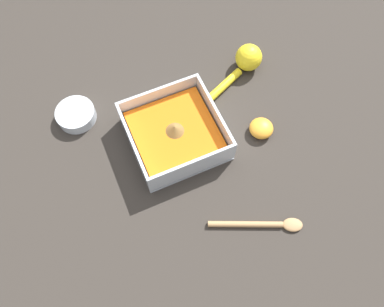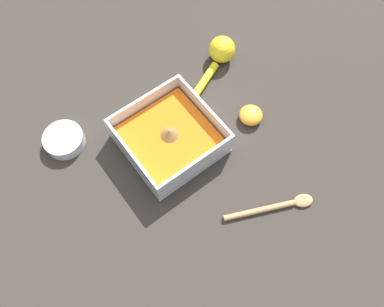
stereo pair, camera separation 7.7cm
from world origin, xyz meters
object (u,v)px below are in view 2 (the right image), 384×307
Objects in this scene: spice_bowl at (64,140)px; wooden_spoon at (275,207)px; square_dish at (170,138)px; lemon_half at (251,115)px; lemon_squeezer at (220,54)px.

spice_bowl is 0.49× the size of wooden_spoon.
spice_bowl is (0.18, -0.14, -0.01)m from square_dish.
square_dish reaches higher than lemon_half.
square_dish is 0.19m from lemon_half.
lemon_squeezer is (-0.41, 0.03, 0.02)m from spice_bowl.
spice_bowl is at bearing -28.64° from lemon_half.
lemon_half reaches higher than wooden_spoon.
lemon_squeezer is 0.39m from wooden_spoon.
square_dish is at bearing -177.43° from lemon_squeezer.
square_dish reaches higher than lemon_squeezer.
wooden_spoon is (0.14, 0.36, -0.02)m from lemon_squeezer.
square_dish is 0.26m from wooden_spoon.
spice_bowl reaches higher than wooden_spoon.
spice_bowl is 0.41m from lemon_half.
square_dish is 1.07× the size of wooden_spoon.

